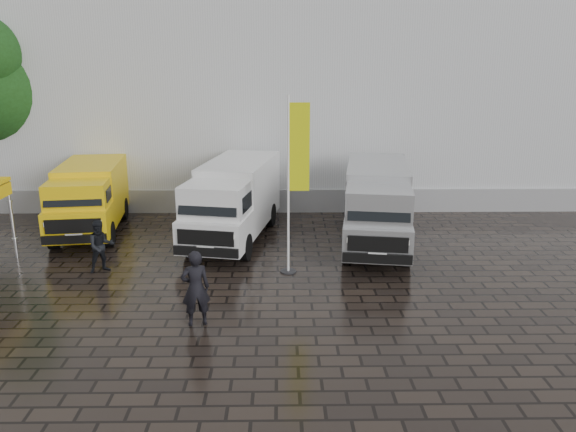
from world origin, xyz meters
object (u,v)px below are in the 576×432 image
(person_front, at_px, (196,288))
(person_tent, at_px, (101,246))
(van_yellow, at_px, (89,200))
(wheelie_bin, at_px, (391,204))
(van_white, at_px, (233,203))
(flagpole, at_px, (294,176))
(van_silver, at_px, (377,207))

(person_front, bearing_deg, person_tent, -61.83)
(van_yellow, xyz_separation_m, wheelie_bin, (11.96, 2.37, -0.82))
(person_tent, bearing_deg, person_front, -76.83)
(van_yellow, xyz_separation_m, person_front, (5.12, -7.78, -0.30))
(van_white, relative_size, person_tent, 3.87)
(van_yellow, height_order, flagpole, flagpole)
(person_front, relative_size, person_tent, 1.18)
(flagpole, bearing_deg, person_front, -125.56)
(van_yellow, height_order, person_front, van_yellow)
(van_white, bearing_deg, wheelie_bin, 38.20)
(wheelie_bin, height_order, person_tent, person_tent)
(flagpole, xyz_separation_m, person_front, (-2.54, -3.55, -2.10))
(van_yellow, bearing_deg, person_tent, -75.19)
(flagpole, bearing_deg, person_tent, 178.74)
(van_yellow, xyz_separation_m, person_tent, (1.65, -4.10, -0.45))
(van_yellow, distance_m, van_silver, 10.76)
(van_silver, xyz_separation_m, person_tent, (-8.99, -2.52, -0.56))
(van_white, xyz_separation_m, person_front, (-0.40, -6.86, -0.41))
(van_yellow, relative_size, van_white, 0.86)
(person_tent, bearing_deg, van_white, 9.10)
(flagpole, distance_m, person_front, 4.84)
(flagpole, bearing_deg, van_white, 122.81)
(van_yellow, height_order, van_white, van_white)
(van_silver, bearing_deg, wheelie_bin, 80.12)
(van_silver, distance_m, flagpole, 4.33)
(person_front, bearing_deg, van_yellow, -71.82)
(van_silver, xyz_separation_m, person_front, (-5.52, -6.20, -0.41))
(person_tent, bearing_deg, van_yellow, 81.71)
(van_white, bearing_deg, person_tent, -129.61)
(van_silver, relative_size, person_tent, 3.86)
(van_yellow, bearing_deg, van_white, -16.55)
(wheelie_bin, bearing_deg, person_tent, -167.45)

